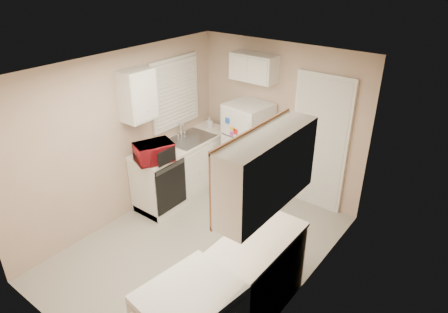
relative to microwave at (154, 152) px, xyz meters
The scene contains 18 objects.
floor 1.45m from the microwave, 10.49° to the right, with size 3.80×3.80×0.00m, color #B3AFA1.
ceiling 1.68m from the microwave, 10.49° to the right, with size 3.80×3.80×0.00m, color white.
wall_left 0.48m from the microwave, 156.62° to the right, with size 3.80×3.80×0.00m, color tan.
wall_right 2.39m from the microwave, ahead, with size 3.80×3.80×0.00m, color tan.
wall_back 1.98m from the microwave, 60.30° to the left, with size 2.80×2.80×0.00m, color tan.
wall_front 2.31m from the microwave, 64.78° to the right, with size 2.80×2.80×0.00m, color tan.
left_counter 0.94m from the microwave, 99.46° to the left, with size 0.60×1.80×0.90m, color silver.
dishwasher 0.60m from the microwave, 34.85° to the left, with size 0.03×0.58×0.72m, color black.
sink 0.90m from the microwave, 97.85° to the left, with size 0.54×0.74×0.16m, color gray.
microwave is the anchor object (origin of this frame).
soap_bottle 1.43m from the microwave, 96.83° to the left, with size 0.08×0.08×0.18m, color silver.
window_blinds 1.10m from the microwave, 113.61° to the left, with size 0.10×0.98×1.08m, color silver.
upper_cabinet_left 0.80m from the microwave, behind, with size 0.30×0.45×0.70m, color silver.
refrigerator 1.57m from the microwave, 66.58° to the left, with size 0.61×0.59×1.48m, color silver.
cabinet_over_fridge 1.92m from the microwave, 69.70° to the left, with size 0.70×0.30×0.40m, color silver.
interior_door 2.38m from the microwave, 44.97° to the left, with size 0.86×0.06×2.08m, color silver.
right_counter 2.38m from the microwave, 25.26° to the right, with size 0.60×2.00×0.90m, color silver.
upper_cabinet_right 2.45m from the microwave, 16.99° to the right, with size 0.30×1.20×0.70m, color silver.
Camera 1 is at (2.80, -3.15, 3.48)m, focal length 32.00 mm.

